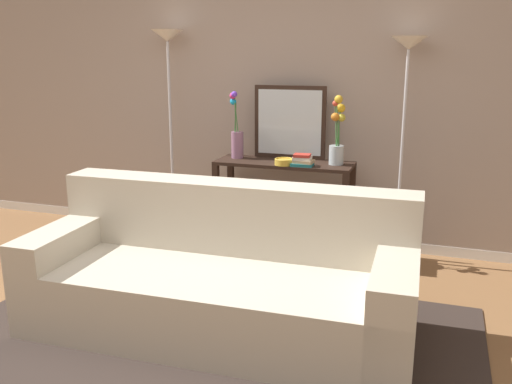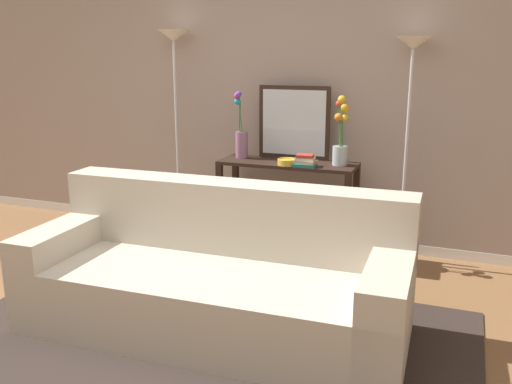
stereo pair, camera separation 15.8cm
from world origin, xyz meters
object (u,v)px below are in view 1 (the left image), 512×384
at_px(wall_mirror, 290,122).
at_px(vase_short_flowers, 337,138).
at_px(console_table, 284,190).
at_px(book_row_under_console, 252,242).
at_px(floor_lamp_right, 406,88).
at_px(fruit_bowl, 284,162).
at_px(book_stack, 303,161).
at_px(couch, 221,281).
at_px(floor_lamp_left, 169,77).
at_px(vase_tall_flowers, 237,137).

distance_m(wall_mirror, vase_short_flowers, 0.47).
relative_size(console_table, book_row_under_console, 2.92).
height_order(floor_lamp_right, fruit_bowl, floor_lamp_right).
xyz_separation_m(book_stack, book_row_under_console, (-0.47, 0.12, -0.78)).
bearing_deg(couch, console_table, 90.24).
xyz_separation_m(floor_lamp_left, fruit_bowl, (1.15, -0.25, -0.65)).
xyz_separation_m(vase_tall_flowers, book_stack, (0.62, -0.16, -0.14)).
relative_size(couch, floor_lamp_right, 1.31).
distance_m(floor_lamp_right, book_row_under_console, 1.84).
height_order(floor_lamp_left, vase_short_flowers, floor_lamp_left).
bearing_deg(console_table, couch, -89.76).
relative_size(console_table, floor_lamp_left, 0.61).
relative_size(console_table, vase_tall_flowers, 2.01).
distance_m(fruit_bowl, book_stack, 0.15).
xyz_separation_m(floor_lamp_left, wall_mirror, (1.11, 0.05, -0.37)).
bearing_deg(console_table, fruit_bowl, -75.04).
bearing_deg(floor_lamp_right, book_row_under_console, -174.42).
bearing_deg(book_row_under_console, vase_tall_flowers, 167.14).
bearing_deg(fruit_bowl, wall_mirror, 97.34).
bearing_deg(vase_short_flowers, fruit_bowl, -159.82).
bearing_deg(book_stack, floor_lamp_right, 17.72).
bearing_deg(couch, vase_short_flowers, 73.54).
height_order(floor_lamp_right, book_row_under_console, floor_lamp_right).
distance_m(floor_lamp_right, wall_mirror, 1.00).
height_order(console_table, floor_lamp_left, floor_lamp_left).
distance_m(vase_tall_flowers, fruit_bowl, 0.52).
bearing_deg(book_row_under_console, wall_mirror, 30.96).
height_order(console_table, floor_lamp_right, floor_lamp_right).
height_order(couch, vase_tall_flowers, vase_tall_flowers).
xyz_separation_m(couch, book_row_under_console, (-0.29, 1.44, -0.25)).
height_order(floor_lamp_left, book_row_under_console, floor_lamp_left).
bearing_deg(floor_lamp_right, vase_short_flowers, -168.59).
xyz_separation_m(wall_mirror, vase_tall_flowers, (-0.43, -0.13, -0.13)).
relative_size(wall_mirror, vase_tall_flowers, 1.09).
bearing_deg(vase_short_flowers, floor_lamp_right, 11.41).
xyz_separation_m(floor_lamp_right, vase_tall_flowers, (-1.38, -0.08, -0.44)).
distance_m(couch, fruit_bowl, 1.41).
distance_m(wall_mirror, book_row_under_console, 1.10).
distance_m(vase_short_flowers, book_stack, 0.33).
bearing_deg(fruit_bowl, book_row_under_console, 157.79).
distance_m(couch, console_table, 1.46).
xyz_separation_m(couch, wall_mirror, (-0.01, 1.61, 0.80)).
relative_size(floor_lamp_left, vase_tall_flowers, 3.28).
height_order(couch, wall_mirror, wall_mirror).
xyz_separation_m(floor_lamp_right, vase_short_flowers, (-0.51, -0.10, -0.41)).
bearing_deg(floor_lamp_right, vase_tall_flowers, -176.49).
bearing_deg(wall_mirror, floor_lamp_right, -2.91).
height_order(couch, vase_short_flowers, vase_short_flowers).
height_order(fruit_bowl, book_row_under_console, fruit_bowl).
height_order(wall_mirror, book_stack, wall_mirror).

